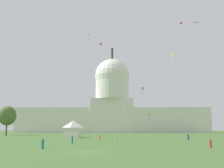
{
  "coord_description": "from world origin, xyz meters",
  "views": [
    {
      "loc": [
        4.39,
        -37.68,
        3.23
      ],
      "look_at": [
        1.57,
        94.13,
        25.5
      ],
      "focal_mm": 42.33,
      "sensor_mm": 36.0,
      "label": 1
    }
  ],
  "objects_px": {
    "capitol_building": "(112,106)",
    "kite_cyan_mid": "(78,93)",
    "person_teal_near_tree_west": "(43,144)",
    "kite_green_low": "(51,106)",
    "person_orange_edge_west": "(100,138)",
    "kite_lime_mid": "(132,84)",
    "kite_pink_mid": "(142,91)",
    "event_tent": "(73,129)",
    "kite_orange_high": "(90,36)",
    "kite_red_high": "(101,44)",
    "person_teal_mid_right": "(72,140)",
    "kite_turquoise_low": "(67,95)",
    "person_tan_near_tree_east": "(117,137)",
    "person_red_front_center": "(211,144)",
    "kite_magenta_high": "(181,23)",
    "kite_white_low": "(124,110)",
    "tree_west_near": "(7,116)",
    "kite_yellow_mid": "(172,57)",
    "person_navy_lawn_far_left": "(188,137)",
    "kite_black_mid": "(196,24)",
    "kite_gold_low": "(149,115)",
    "kite_violet_mid": "(143,90)",
    "person_tan_mid_center": "(100,136)"
  },
  "relations": [
    {
      "from": "kite_white_low",
      "to": "tree_west_near",
      "type": "bearing_deg",
      "value": 173.57
    },
    {
      "from": "person_teal_near_tree_west",
      "to": "person_orange_edge_west",
      "type": "relative_size",
      "value": 1.11
    },
    {
      "from": "kite_cyan_mid",
      "to": "kite_yellow_mid",
      "type": "distance_m",
      "value": 80.96
    },
    {
      "from": "kite_turquoise_low",
      "to": "kite_green_low",
      "type": "height_order",
      "value": "kite_turquoise_low"
    },
    {
      "from": "person_red_front_center",
      "to": "kite_orange_high",
      "type": "xyz_separation_m",
      "value": [
        -28.38,
        70.14,
        44.62
      ]
    },
    {
      "from": "person_teal_mid_right",
      "to": "kite_lime_mid",
      "type": "distance_m",
      "value": 127.97
    },
    {
      "from": "capitol_building",
      "to": "person_teal_near_tree_west",
      "type": "bearing_deg",
      "value": -92.66
    },
    {
      "from": "capitol_building",
      "to": "kite_lime_mid",
      "type": "distance_m",
      "value": 34.43
    },
    {
      "from": "tree_west_near",
      "to": "kite_green_low",
      "type": "relative_size",
      "value": 7.13
    },
    {
      "from": "person_teal_near_tree_west",
      "to": "kite_lime_mid",
      "type": "xyz_separation_m",
      "value": [
        22.12,
        138.06,
        33.0
      ]
    },
    {
      "from": "person_teal_near_tree_west",
      "to": "kite_cyan_mid",
      "type": "xyz_separation_m",
      "value": [
        -11.47,
        113.71,
        23.5
      ]
    },
    {
      "from": "person_tan_near_tree_east",
      "to": "kite_green_low",
      "type": "bearing_deg",
      "value": -27.44
    },
    {
      "from": "person_red_front_center",
      "to": "person_teal_mid_right",
      "type": "relative_size",
      "value": 0.89
    },
    {
      "from": "kite_orange_high",
      "to": "kite_red_high",
      "type": "distance_m",
      "value": 24.0
    },
    {
      "from": "kite_red_high",
      "to": "kite_orange_high",
      "type": "bearing_deg",
      "value": -108.47
    },
    {
      "from": "person_navy_lawn_far_left",
      "to": "kite_pink_mid",
      "type": "height_order",
      "value": "kite_pink_mid"
    },
    {
      "from": "kite_cyan_mid",
      "to": "kite_green_low",
      "type": "bearing_deg",
      "value": 74.72
    },
    {
      "from": "kite_turquoise_low",
      "to": "kite_red_high",
      "type": "relative_size",
      "value": 0.7
    },
    {
      "from": "person_teal_near_tree_west",
      "to": "kite_lime_mid",
      "type": "bearing_deg",
      "value": 119.05
    },
    {
      "from": "capitol_building",
      "to": "kite_violet_mid",
      "type": "height_order",
      "value": "capitol_building"
    },
    {
      "from": "person_orange_edge_west",
      "to": "kite_lime_mid",
      "type": "bearing_deg",
      "value": 91.02
    },
    {
      "from": "person_red_front_center",
      "to": "kite_magenta_high",
      "type": "relative_size",
      "value": 1.14
    },
    {
      "from": "person_orange_edge_west",
      "to": "kite_orange_high",
      "type": "height_order",
      "value": "kite_orange_high"
    },
    {
      "from": "capitol_building",
      "to": "kite_magenta_high",
      "type": "bearing_deg",
      "value": -67.47
    },
    {
      "from": "kite_violet_mid",
      "to": "kite_red_high",
      "type": "relative_size",
      "value": 1.05
    },
    {
      "from": "kite_violet_mid",
      "to": "kite_white_low",
      "type": "xyz_separation_m",
      "value": [
        -5.31,
        80.29,
        -2.9
      ]
    },
    {
      "from": "person_red_front_center",
      "to": "person_teal_mid_right",
      "type": "height_order",
      "value": "person_teal_mid_right"
    },
    {
      "from": "person_red_front_center",
      "to": "kite_magenta_high",
      "type": "distance_m",
      "value": 96.14
    },
    {
      "from": "kite_gold_low",
      "to": "person_tan_near_tree_east",
      "type": "bearing_deg",
      "value": -80.44
    },
    {
      "from": "person_orange_edge_west",
      "to": "kite_pink_mid",
      "type": "bearing_deg",
      "value": 83.9
    },
    {
      "from": "person_navy_lawn_far_left",
      "to": "person_red_front_center",
      "type": "xyz_separation_m",
      "value": [
        -4.87,
        -32.79,
        -0.13
      ]
    },
    {
      "from": "kite_green_low",
      "to": "kite_orange_high",
      "type": "bearing_deg",
      "value": 69.48
    },
    {
      "from": "tree_west_near",
      "to": "kite_white_low",
      "type": "bearing_deg",
      "value": 47.71
    },
    {
      "from": "kite_cyan_mid",
      "to": "event_tent",
      "type": "bearing_deg",
      "value": 140.4
    },
    {
      "from": "person_teal_mid_right",
      "to": "kite_lime_mid",
      "type": "bearing_deg",
      "value": 6.16
    },
    {
      "from": "kite_pink_mid",
      "to": "kite_black_mid",
      "type": "bearing_deg",
      "value": 14.86
    },
    {
      "from": "person_tan_near_tree_east",
      "to": "kite_orange_high",
      "type": "relative_size",
      "value": 0.82
    },
    {
      "from": "kite_violet_mid",
      "to": "kite_red_high",
      "type": "distance_m",
      "value": 49.69
    },
    {
      "from": "person_teal_near_tree_west",
      "to": "kite_cyan_mid",
      "type": "relative_size",
      "value": 1.29
    },
    {
      "from": "capitol_building",
      "to": "event_tent",
      "type": "relative_size",
      "value": 23.93
    },
    {
      "from": "kite_green_low",
      "to": "kite_turquoise_low",
      "type": "bearing_deg",
      "value": 55.38
    },
    {
      "from": "person_orange_edge_west",
      "to": "person_red_front_center",
      "type": "height_order",
      "value": "same"
    },
    {
      "from": "person_red_front_center",
      "to": "person_teal_mid_right",
      "type": "xyz_separation_m",
      "value": [
        -25.68,
        13.43,
        0.1
      ]
    },
    {
      "from": "person_teal_near_tree_west",
      "to": "kite_green_low",
      "type": "height_order",
      "value": "kite_green_low"
    },
    {
      "from": "capitol_building",
      "to": "kite_cyan_mid",
      "type": "height_order",
      "value": "capitol_building"
    },
    {
      "from": "kite_orange_high",
      "to": "kite_white_low",
      "type": "relative_size",
      "value": 0.79
    },
    {
      "from": "tree_west_near",
      "to": "kite_lime_mid",
      "type": "relative_size",
      "value": 8.31
    },
    {
      "from": "person_tan_mid_center",
      "to": "kite_cyan_mid",
      "type": "distance_m",
      "value": 76.91
    },
    {
      "from": "kite_yellow_mid",
      "to": "kite_pink_mid",
      "type": "height_order",
      "value": "kite_yellow_mid"
    },
    {
      "from": "person_teal_near_tree_west",
      "to": "kite_turquoise_low",
      "type": "xyz_separation_m",
      "value": [
        -9.45,
        67.99,
        16.73
      ]
    }
  ]
}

